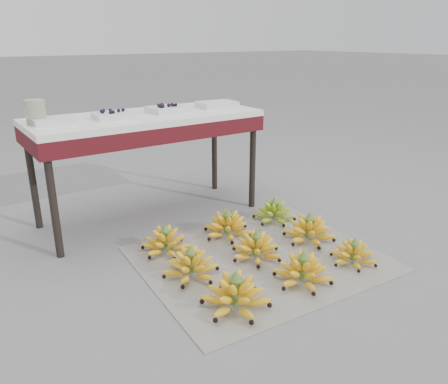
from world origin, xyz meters
TOP-DOWN VIEW (x-y plane):
  - ground at (0.00, 0.00)m, footprint 60.00×60.00m
  - newspaper_mat at (0.10, -0.00)m, footprint 1.32×1.13m
  - bunch_front_left at (-0.28, -0.31)m, footprint 0.39×0.39m
  - bunch_front_center at (0.12, -0.32)m, footprint 0.31×0.31m
  - bunch_front_right at (0.48, -0.33)m, footprint 0.30×0.30m
  - bunch_mid_left at (-0.30, 0.04)m, footprint 0.37×0.37m
  - bunch_mid_center at (0.09, 0.01)m, footprint 0.32×0.32m
  - bunch_mid_right at (0.48, 0.00)m, footprint 0.37×0.37m
  - bunch_back_left at (-0.28, 0.36)m, footprint 0.34×0.34m
  - bunch_back_center at (0.13, 0.33)m, footprint 0.33×0.33m
  - bunch_back_right at (0.51, 0.35)m, footprint 0.33×0.33m
  - vendor_table at (-0.11, 0.89)m, footprint 1.44×0.58m
  - tray_far_left at (-0.67, 0.88)m, footprint 0.22×0.16m
  - tray_left at (-0.34, 0.85)m, footprint 0.23×0.17m
  - tray_right at (0.03, 0.88)m, footprint 0.26×0.20m
  - tray_far_right at (0.41, 0.87)m, footprint 0.27×0.20m
  - glass_jar at (-0.75, 0.92)m, footprint 0.13×0.13m

SIDE VIEW (x-z plane):
  - ground at x=0.00m, z-range 0.00..0.00m
  - newspaper_mat at x=0.10m, z-range 0.00..0.01m
  - bunch_front_right at x=0.48m, z-range -0.02..0.13m
  - bunch_back_right at x=0.51m, z-range -0.02..0.15m
  - bunch_back_left at x=-0.28m, z-range -0.02..0.15m
  - bunch_mid_center at x=0.09m, z-range -0.02..0.15m
  - bunch_mid_left at x=-0.30m, z-range -0.02..0.15m
  - bunch_front_center at x=0.12m, z-range -0.02..0.15m
  - bunch_back_center at x=0.13m, z-range -0.02..0.16m
  - bunch_mid_right at x=0.48m, z-range -0.02..0.16m
  - bunch_front_left at x=-0.28m, z-range -0.02..0.16m
  - vendor_table at x=-0.11m, z-range 0.27..0.96m
  - tray_far_left at x=-0.67m, z-range 0.69..0.73m
  - tray_left at x=-0.34m, z-range 0.68..0.74m
  - tray_far_right at x=0.41m, z-range 0.69..0.73m
  - tray_right at x=0.03m, z-range 0.68..0.74m
  - glass_jar at x=-0.75m, z-range 0.69..0.83m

